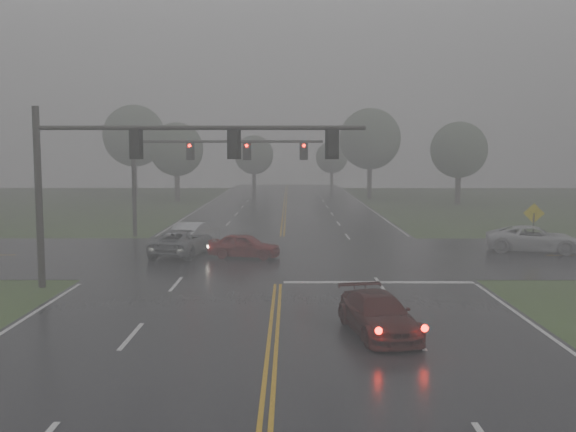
{
  "coord_description": "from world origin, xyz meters",
  "views": [
    {
      "loc": [
        0.52,
        -13.8,
        5.84
      ],
      "look_at": [
        0.44,
        16.0,
        2.85
      ],
      "focal_mm": 40.0,
      "sensor_mm": 36.0,
      "label": 1
    }
  ],
  "objects_px": {
    "sedan_silver": "(195,247)",
    "signal_gantry_near": "(139,161)",
    "sedan_red": "(245,258)",
    "pickup_white": "(534,252)",
    "sedan_maroon": "(378,335)",
    "car_grey": "(182,255)",
    "signal_gantry_far": "(192,161)"
  },
  "relations": [
    {
      "from": "sedan_silver",
      "to": "pickup_white",
      "type": "relative_size",
      "value": 0.85
    },
    {
      "from": "car_grey",
      "to": "pickup_white",
      "type": "distance_m",
      "value": 20.4
    },
    {
      "from": "sedan_maroon",
      "to": "sedan_silver",
      "type": "bearing_deg",
      "value": 103.69
    },
    {
      "from": "car_grey",
      "to": "pickup_white",
      "type": "bearing_deg",
      "value": -166.44
    },
    {
      "from": "sedan_silver",
      "to": "signal_gantry_near",
      "type": "xyz_separation_m",
      "value": [
        -0.51,
        -11.96,
        5.45
      ]
    },
    {
      "from": "signal_gantry_far",
      "to": "sedan_silver",
      "type": "bearing_deg",
      "value": -80.55
    },
    {
      "from": "sedan_maroon",
      "to": "pickup_white",
      "type": "distance_m",
      "value": 20.5
    },
    {
      "from": "sedan_maroon",
      "to": "signal_gantry_near",
      "type": "bearing_deg",
      "value": 131.28
    },
    {
      "from": "sedan_red",
      "to": "signal_gantry_near",
      "type": "xyz_separation_m",
      "value": [
        -3.91,
        -7.69,
        5.45
      ]
    },
    {
      "from": "car_grey",
      "to": "signal_gantry_far",
      "type": "bearing_deg",
      "value": -75.62
    },
    {
      "from": "signal_gantry_far",
      "to": "signal_gantry_near",
      "type": "bearing_deg",
      "value": -89.03
    },
    {
      "from": "sedan_red",
      "to": "car_grey",
      "type": "relative_size",
      "value": 0.75
    },
    {
      "from": "pickup_white",
      "to": "signal_gantry_far",
      "type": "bearing_deg",
      "value": 86.45
    },
    {
      "from": "sedan_maroon",
      "to": "signal_gantry_near",
      "type": "xyz_separation_m",
      "value": [
        -9.23,
        7.2,
        5.45
      ]
    },
    {
      "from": "sedan_silver",
      "to": "car_grey",
      "type": "relative_size",
      "value": 0.88
    },
    {
      "from": "pickup_white",
      "to": "signal_gantry_near",
      "type": "relative_size",
      "value": 0.39
    },
    {
      "from": "sedan_maroon",
      "to": "signal_gantry_far",
      "type": "bearing_deg",
      "value": 100.89
    },
    {
      "from": "pickup_white",
      "to": "signal_gantry_far",
      "type": "xyz_separation_m",
      "value": [
        -20.96,
        6.96,
        5.21
      ]
    },
    {
      "from": "pickup_white",
      "to": "sedan_maroon",
      "type": "bearing_deg",
      "value": 160.86
    },
    {
      "from": "signal_gantry_far",
      "to": "sedan_maroon",
      "type": "bearing_deg",
      "value": -68.35
    },
    {
      "from": "sedan_red",
      "to": "signal_gantry_near",
      "type": "relative_size",
      "value": 0.28
    },
    {
      "from": "sedan_silver",
      "to": "sedan_maroon",
      "type": "bearing_deg",
      "value": 129.05
    },
    {
      "from": "sedan_red",
      "to": "car_grey",
      "type": "height_order",
      "value": "car_grey"
    },
    {
      "from": "signal_gantry_near",
      "to": "signal_gantry_far",
      "type": "xyz_separation_m",
      "value": [
        -0.28,
        16.76,
        -0.25
      ]
    },
    {
      "from": "signal_gantry_near",
      "to": "signal_gantry_far",
      "type": "bearing_deg",
      "value": 90.97
    },
    {
      "from": "sedan_red",
      "to": "pickup_white",
      "type": "distance_m",
      "value": 16.9
    },
    {
      "from": "pickup_white",
      "to": "car_grey",
      "type": "bearing_deg",
      "value": 108.18
    },
    {
      "from": "sedan_red",
      "to": "signal_gantry_far",
      "type": "bearing_deg",
      "value": 37.62
    },
    {
      "from": "sedan_silver",
      "to": "car_grey",
      "type": "height_order",
      "value": "sedan_silver"
    },
    {
      "from": "sedan_red",
      "to": "pickup_white",
      "type": "height_order",
      "value": "pickup_white"
    },
    {
      "from": "sedan_maroon",
      "to": "car_grey",
      "type": "xyz_separation_m",
      "value": [
        -8.92,
        15.81,
        0.0
      ]
    },
    {
      "from": "sedan_maroon",
      "to": "sedan_red",
      "type": "bearing_deg",
      "value": 98.9
    }
  ]
}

